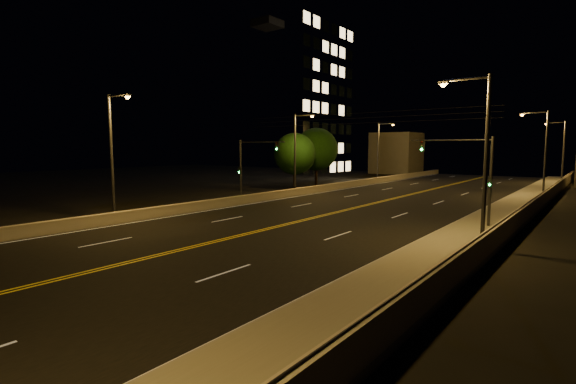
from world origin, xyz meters
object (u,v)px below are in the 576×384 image
Objects in this scene: streetlight_2 at (542,148)px; streetlight_5 at (297,148)px; streetlight_4 at (114,148)px; traffic_signal_right at (473,170)px; streetlight_1 at (480,149)px; tree_0 at (295,154)px; traffic_signal_left at (249,163)px; tree_1 at (316,149)px; building_tower at (268,104)px; streetlight_3 at (561,148)px; streetlight_6 at (380,148)px.

streetlight_2 is 24.03m from streetlight_5.
streetlight_4 is 20.97m from streetlight_5.
streetlight_1 is at bearing -73.56° from traffic_signal_right.
traffic_signal_left is at bearing -70.94° from tree_0.
streetlight_2 is 1.00× the size of streetlight_5.
streetlight_1 is 1.13× the size of tree_1.
streetlight_5 is at bearing -67.78° from tree_1.
traffic_signal_right is 30.23m from tree_1.
building_tower is (-40.46, 31.91, 7.29)m from streetlight_1.
streetlight_4 is at bearing -112.18° from streetlight_3.
streetlight_1 is 40.76m from streetlight_6.
streetlight_3 is 1.13× the size of tree_1.
streetlight_2 is 25.66m from tree_0.
streetlight_4 is 25.23m from tree_0.
streetlight_2 is at bearing 2.70° from tree_1.
traffic_signal_right is at bearing 31.38° from streetlight_4.
streetlight_5 is 9.02m from traffic_signal_left.
traffic_signal_right and traffic_signal_left have the same top height.
streetlight_1 is 0.33× the size of building_tower.
streetlight_6 is at bearing 121.69° from streetlight_1.
traffic_signal_right is (19.86, 12.11, -1.33)m from streetlight_4.
streetlight_3 reaches higher than tree_1.
streetlight_5 is at bearing 97.40° from traffic_signal_left.
tree_1 is (-3.97, 30.68, -0.20)m from streetlight_4.
tree_1 is (-0.66, 5.67, 0.51)m from tree_0.
building_tower reaches higher than streetlight_6.
streetlight_3 is at bearing 27.12° from streetlight_6.
streetlight_6 is at bearing 8.27° from building_tower.
building_tower is at bearing -161.25° from streetlight_3.
streetlight_1 is 1.00× the size of streetlight_4.
traffic_signal_right is 47.95m from building_tower.
streetlight_2 is 0.33× the size of building_tower.
traffic_signal_right is 26.52m from tree_0.
streetlight_1 is at bearing -36.28° from tree_0.
streetlight_1 is 5.64m from traffic_signal_right.
streetlight_6 is 11.57m from tree_1.
traffic_signal_right is (-1.55, 5.25, -1.33)m from streetlight_1.
streetlight_3 reaches higher than traffic_signal_left.
building_tower reaches higher than tree_0.
streetlight_1 is 25.02m from streetlight_2.
tree_1 is at bearing 105.41° from traffic_signal_left.
streetlight_2 is at bearing -24.29° from streetlight_6.
tree_0 is at bearing 97.53° from streetlight_4.
traffic_signal_left is at bearing 84.58° from streetlight_4.
streetlight_6 is (-21.41, -10.97, 0.00)m from streetlight_3.
streetlight_2 is 38.40m from streetlight_4.
streetlight_3 is 1.00× the size of streetlight_6.
streetlight_2 is at bearing 56.11° from streetlight_4.
building_tower is at bearing 136.93° from streetlight_5.
streetlight_2 is 23.49m from streetlight_6.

